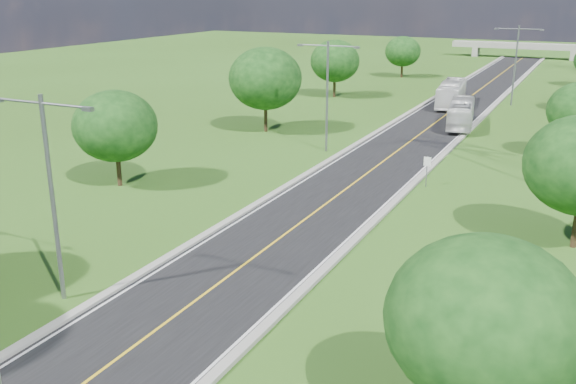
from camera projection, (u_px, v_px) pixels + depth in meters
name	position (u px, v px, depth m)	size (l,w,h in m)	color
ground	(430.00, 127.00, 69.92)	(260.00, 260.00, 0.00)	#2F5116
road	(443.00, 117.00, 75.04)	(8.00, 150.00, 0.06)	black
curb_left	(408.00, 114.00, 76.80)	(0.50, 150.00, 0.22)	gray
curb_right	(480.00, 120.00, 73.24)	(0.50, 150.00, 0.22)	gray
speed_limit_sign	(427.00, 167.00, 48.42)	(0.55, 0.09, 2.40)	slate
overpass	(524.00, 47.00, 137.63)	(30.00, 3.00, 3.20)	gray
streetlight_near_left	(50.00, 182.00, 29.56)	(5.90, 0.25, 10.00)	slate
streetlight_mid_left	(327.00, 87.00, 57.79)	(5.90, 0.25, 10.00)	slate
streetlight_far_right	(516.00, 59.00, 81.00)	(5.90, 0.25, 10.00)	slate
tree_lb	(115.00, 126.00, 47.83)	(6.30, 6.30, 7.33)	black
tree_lc	(265.00, 79.00, 65.95)	(7.56, 7.56, 8.79)	black
tree_ld	(335.00, 61.00, 87.51)	(6.72, 6.72, 7.82)	black
tree_le	(403.00, 51.00, 107.19)	(5.88, 5.88, 6.84)	black
tree_ra	(485.00, 321.00, 19.86)	(6.30, 6.30, 7.33)	black
bus_outbound	(461.00, 113.00, 69.37)	(2.43, 10.40, 2.90)	silver
bus_inbound	(451.00, 94.00, 81.50)	(2.67, 11.41, 3.18)	white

